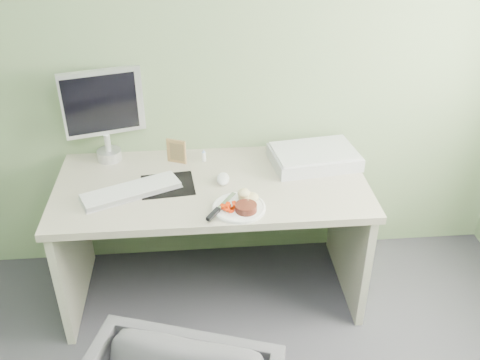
{
  "coord_description": "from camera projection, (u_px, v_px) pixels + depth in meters",
  "views": [
    {
      "loc": [
        -0.05,
        -0.71,
        2.18
      ],
      "look_at": [
        0.14,
        1.5,
        0.82
      ],
      "focal_mm": 40.0,
      "sensor_mm": 36.0,
      "label": 1
    }
  ],
  "objects": [
    {
      "name": "desk",
      "position": [
        213.0,
        212.0,
        2.84
      ],
      "size": [
        1.6,
        0.75,
        0.73
      ],
      "color": "#AAA28E",
      "rests_on": "floor"
    },
    {
      "name": "mousepad",
      "position": [
        168.0,
        185.0,
        2.72
      ],
      "size": [
        0.29,
        0.26,
        0.0
      ],
      "primitive_type": "cube",
      "rotation": [
        0.0,
        0.0,
        0.1
      ],
      "color": "black",
      "rests_on": "desk"
    },
    {
      "name": "wall_back",
      "position": [
        205.0,
        42.0,
        2.74
      ],
      "size": [
        3.5,
        0.0,
        3.5
      ],
      "primitive_type": "plane",
      "rotation": [
        1.57,
        0.0,
        0.0
      ],
      "color": "#6A805A",
      "rests_on": "floor"
    },
    {
      "name": "monitor",
      "position": [
        104.0,
        111.0,
        2.82
      ],
      "size": [
        0.42,
        0.16,
        0.51
      ],
      "rotation": [
        0.0,
        0.0,
        0.27
      ],
      "color": "silver",
      "rests_on": "desk"
    },
    {
      "name": "eyedrop_bottle",
      "position": [
        204.0,
        156.0,
        2.92
      ],
      "size": [
        0.02,
        0.02,
        0.07
      ],
      "color": "white",
      "rests_on": "desk"
    },
    {
      "name": "computer_mouse",
      "position": [
        223.0,
        179.0,
        2.74
      ],
      "size": [
        0.07,
        0.12,
        0.04
      ],
      "primitive_type": "ellipsoid",
      "rotation": [
        0.0,
        0.0,
        -0.07
      ],
      "color": "white",
      "rests_on": "desk"
    },
    {
      "name": "scanner",
      "position": [
        314.0,
        157.0,
        2.9
      ],
      "size": [
        0.49,
        0.36,
        0.07
      ],
      "primitive_type": "cube",
      "rotation": [
        0.0,
        0.0,
        0.13
      ],
      "color": "#BABBC2",
      "rests_on": "desk"
    },
    {
      "name": "steak",
      "position": [
        246.0,
        208.0,
        2.5
      ],
      "size": [
        0.13,
        0.13,
        0.03
      ],
      "primitive_type": "cylinder",
      "rotation": [
        0.0,
        0.0,
        0.3
      ],
      "color": "black",
      "rests_on": "plate"
    },
    {
      "name": "photo_frame",
      "position": [
        176.0,
        151.0,
        2.89
      ],
      "size": [
        0.11,
        0.05,
        0.14
      ],
      "primitive_type": "cube",
      "rotation": [
        0.0,
        0.0,
        -0.41
      ],
      "color": "olive",
      "rests_on": "desk"
    },
    {
      "name": "plate",
      "position": [
        239.0,
        208.0,
        2.54
      ],
      "size": [
        0.25,
        0.25,
        0.01
      ],
      "primitive_type": "cylinder",
      "color": "white",
      "rests_on": "desk"
    },
    {
      "name": "steak_knife",
      "position": [
        218.0,
        210.0,
        2.49
      ],
      "size": [
        0.16,
        0.23,
        0.02
      ],
      "rotation": [
        0.0,
        0.0,
        1.01
      ],
      "color": "silver",
      "rests_on": "plate"
    },
    {
      "name": "keyboard",
      "position": [
        131.0,
        190.0,
        2.65
      ],
      "size": [
        0.5,
        0.33,
        0.02
      ],
      "primitive_type": "cube",
      "rotation": [
        0.0,
        0.0,
        0.41
      ],
      "color": "white",
      "rests_on": "desk"
    },
    {
      "name": "carrot_heap",
      "position": [
        229.0,
        206.0,
        2.5
      ],
      "size": [
        0.08,
        0.07,
        0.04
      ],
      "primitive_type": "cube",
      "rotation": [
        0.0,
        0.0,
        -0.27
      ],
      "color": "red",
      "rests_on": "plate"
    },
    {
      "name": "potato_pile",
      "position": [
        245.0,
        196.0,
        2.56
      ],
      "size": [
        0.11,
        0.08,
        0.06
      ],
      "primitive_type": "ellipsoid",
      "rotation": [
        0.0,
        0.0,
        0.04
      ],
      "color": "tan",
      "rests_on": "plate"
    }
  ]
}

